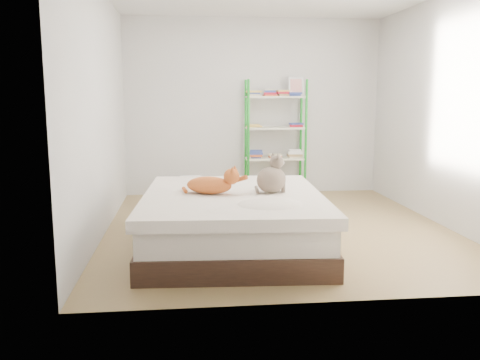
{
  "coord_description": "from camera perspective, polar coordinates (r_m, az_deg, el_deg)",
  "views": [
    {
      "loc": [
        -1.02,
        -5.48,
        1.48
      ],
      "look_at": [
        -0.47,
        -0.4,
        0.62
      ],
      "focal_mm": 38.0,
      "sensor_mm": 36.0,
      "label": 1
    }
  ],
  "objects": [
    {
      "name": "cardboard_box",
      "position": [
        6.33,
        1.53,
        -2.2
      ],
      "size": [
        0.66,
        0.68,
        0.44
      ],
      "rotation": [
        0.0,
        0.0,
        -0.37
      ],
      "color": "#9B684C",
      "rests_on": "ground"
    },
    {
      "name": "orange_cat",
      "position": [
        4.86,
        -3.49,
        -0.33
      ],
      "size": [
        0.59,
        0.44,
        0.21
      ],
      "primitive_type": null,
      "rotation": [
        0.0,
        0.0,
        -0.34
      ],
      "color": "orange",
      "rests_on": "bed"
    },
    {
      "name": "bed",
      "position": [
        4.96,
        -0.78,
        -4.57
      ],
      "size": [
        1.82,
        2.22,
        0.54
      ],
      "rotation": [
        0.0,
        0.0,
        -0.06
      ],
      "color": "#422C1E",
      "rests_on": "ground"
    },
    {
      "name": "shelf_unit",
      "position": [
        7.51,
        4.03,
        4.66
      ],
      "size": [
        0.88,
        0.36,
        1.74
      ],
      "color": "green",
      "rests_on": "ground"
    },
    {
      "name": "room",
      "position": [
        5.58,
        4.39,
        7.66
      ],
      "size": [
        3.81,
        4.21,
        2.61
      ],
      "color": "#947E4B",
      "rests_on": "ground"
    },
    {
      "name": "grey_cat",
      "position": [
        4.9,
        3.53,
        0.68
      ],
      "size": [
        0.41,
        0.39,
        0.37
      ],
      "primitive_type": null,
      "rotation": [
        0.0,
        0.0,
        2.04
      ],
      "color": "#7D6F5B",
      "rests_on": "bed"
    },
    {
      "name": "white_bin",
      "position": [
        7.22,
        -5.51,
        -0.95
      ],
      "size": [
        0.31,
        0.27,
        0.34
      ],
      "rotation": [
        0.0,
        0.0,
        0.05
      ],
      "color": "white",
      "rests_on": "ground"
    }
  ]
}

